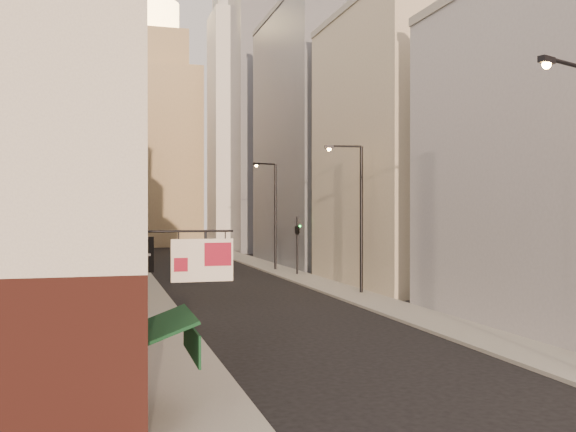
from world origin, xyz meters
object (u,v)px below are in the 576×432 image
object	(u,v)px
white_tower	(239,121)
streetlamp_far	(273,210)
clock_tower	(154,136)
streetlamp_mid	(358,210)
traffic_light_right	(297,229)
traffic_light_left	(137,235)

from	to	relation	value
white_tower	streetlamp_far	world-z (taller)	white_tower
clock_tower	streetlamp_far	size ratio (longest dim) A/B	4.57
streetlamp_mid	traffic_light_right	size ratio (longest dim) A/B	1.94
traffic_light_left	traffic_light_right	size ratio (longest dim) A/B	1.00
traffic_light_left	streetlamp_far	bearing A→B (deg)	-172.67
white_tower	traffic_light_left	size ratio (longest dim) A/B	8.30
clock_tower	streetlamp_mid	distance (m)	68.15
streetlamp_mid	traffic_light_left	distance (m)	17.88
streetlamp_far	traffic_light_right	world-z (taller)	streetlamp_far
white_tower	traffic_light_left	world-z (taller)	white_tower
clock_tower	streetlamp_far	xyz separation A→B (m)	(6.99, -48.80, -12.03)
white_tower	streetlamp_far	size ratio (longest dim) A/B	4.23
traffic_light_left	clock_tower	bearing A→B (deg)	-114.60
white_tower	traffic_light_left	xyz separation A→B (m)	(-16.42, -40.93, -15.01)
streetlamp_far	traffic_light_left	distance (m)	13.99
white_tower	traffic_light_right	distance (m)	42.34
streetlamp_far	streetlamp_mid	bearing A→B (deg)	-110.03
clock_tower	white_tower	size ratio (longest dim) A/B	1.08
streetlamp_far	traffic_light_right	xyz separation A→B (m)	(0.85, -4.78, -1.69)
streetlamp_far	white_tower	bearing A→B (deg)	60.18
streetlamp_mid	streetlamp_far	world-z (taller)	streetlamp_far
clock_tower	traffic_light_right	world-z (taller)	clock_tower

